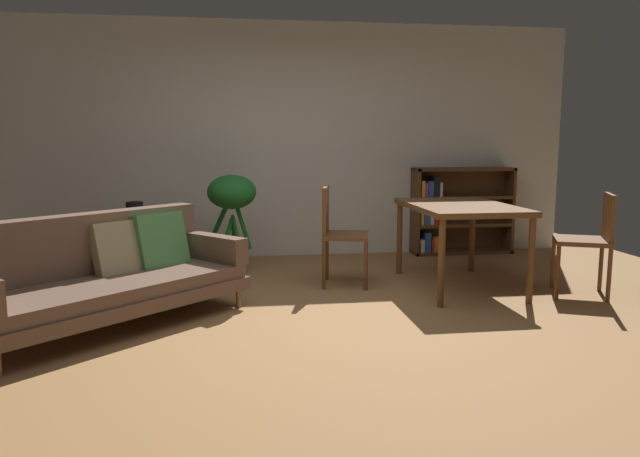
% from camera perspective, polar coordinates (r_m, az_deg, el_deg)
% --- Properties ---
extents(ground_plane, '(8.16, 8.16, 0.00)m').
position_cam_1_polar(ground_plane, '(4.59, -0.13, -8.82)').
color(ground_plane, '#9E7042').
extents(back_wall_panel, '(6.80, 0.10, 2.70)m').
position_cam_1_polar(back_wall_panel, '(7.07, -3.29, 8.32)').
color(back_wall_panel, silver).
rests_on(back_wall_panel, ground_plane).
extents(fabric_couch, '(2.07, 1.99, 0.81)m').
position_cam_1_polar(fabric_couch, '(4.74, -19.79, -3.99)').
color(fabric_couch, olive).
rests_on(fabric_couch, ground_plane).
extents(media_console, '(0.44, 1.18, 0.53)m').
position_cam_1_polar(media_console, '(6.47, -16.14, -1.70)').
color(media_console, '#56351E').
rests_on(media_console, ground_plane).
extents(open_laptop, '(0.45, 0.35, 0.11)m').
position_cam_1_polar(open_laptop, '(6.55, -16.85, 0.98)').
color(open_laptop, '#333338').
rests_on(open_laptop, media_console).
extents(desk_speaker, '(0.16, 0.16, 0.24)m').
position_cam_1_polar(desk_speaker, '(6.11, -17.21, 1.32)').
color(desk_speaker, black).
rests_on(desk_speaker, media_console).
extents(potted_floor_plant, '(0.53, 0.50, 1.01)m').
position_cam_1_polar(potted_floor_plant, '(6.15, -8.39, 2.11)').
color(potted_floor_plant, '#9E9389').
rests_on(potted_floor_plant, ground_plane).
extents(dining_table, '(0.88, 1.35, 0.78)m').
position_cam_1_polar(dining_table, '(5.65, 13.18, 1.49)').
color(dining_table, brown).
rests_on(dining_table, ground_plane).
extents(dining_chair_near, '(0.50, 0.51, 0.93)m').
position_cam_1_polar(dining_chair_near, '(5.62, 1.72, -0.10)').
color(dining_chair_near, brown).
rests_on(dining_chair_near, ground_plane).
extents(dining_chair_far, '(0.58, 0.58, 0.91)m').
position_cam_1_polar(dining_chair_far, '(5.73, 24.39, -0.71)').
color(dining_chair_far, brown).
rests_on(dining_chair_far, ground_plane).
extents(bookshelf, '(1.21, 0.30, 1.04)m').
position_cam_1_polar(bookshelf, '(7.41, 12.73, 1.61)').
color(bookshelf, '#56351E').
rests_on(bookshelf, ground_plane).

